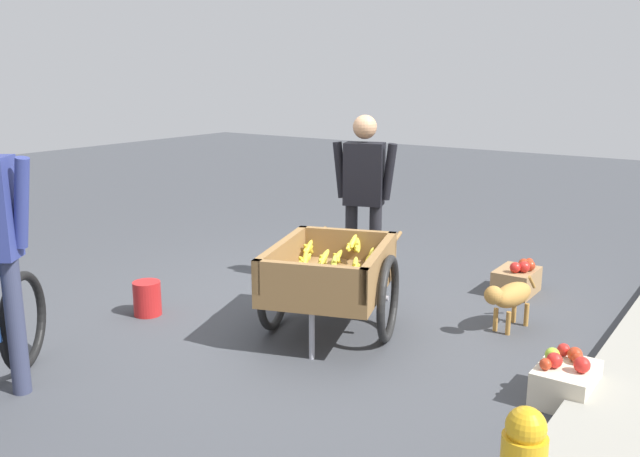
{
  "coord_description": "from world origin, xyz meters",
  "views": [
    {
      "loc": [
        4.28,
        3.03,
        1.93
      ],
      "look_at": [
        0.12,
        0.14,
        0.75
      ],
      "focal_mm": 38.01,
      "sensor_mm": 36.0,
      "label": 1
    }
  ],
  "objects_px": {
    "plastic_bucket": "(147,298)",
    "mixed_fruit_crate": "(566,381)",
    "fruit_cart": "(330,278)",
    "apple_crate": "(517,279)",
    "vendor_person": "(364,187)",
    "dog": "(510,296)"
  },
  "relations": [
    {
      "from": "plastic_bucket",
      "to": "mixed_fruit_crate",
      "type": "height_order",
      "value": "mixed_fruit_crate"
    },
    {
      "from": "fruit_cart",
      "to": "apple_crate",
      "type": "xyz_separation_m",
      "value": [
        -1.72,
        0.84,
        -0.3
      ]
    },
    {
      "from": "vendor_person",
      "to": "plastic_bucket",
      "type": "bearing_deg",
      "value": -34.0
    },
    {
      "from": "apple_crate",
      "to": "plastic_bucket",
      "type": "bearing_deg",
      "value": -45.54
    },
    {
      "from": "mixed_fruit_crate",
      "to": "dog",
      "type": "bearing_deg",
      "value": -143.79
    },
    {
      "from": "dog",
      "to": "plastic_bucket",
      "type": "height_order",
      "value": "dog"
    },
    {
      "from": "dog",
      "to": "apple_crate",
      "type": "relative_size",
      "value": 1.51
    },
    {
      "from": "fruit_cart",
      "to": "mixed_fruit_crate",
      "type": "height_order",
      "value": "fruit_cart"
    },
    {
      "from": "apple_crate",
      "to": "vendor_person",
      "type": "bearing_deg",
      "value": -61.8
    },
    {
      "from": "vendor_person",
      "to": "mixed_fruit_crate",
      "type": "bearing_deg",
      "value": 61.25
    },
    {
      "from": "apple_crate",
      "to": "fruit_cart",
      "type": "bearing_deg",
      "value": -26.01
    },
    {
      "from": "dog",
      "to": "fruit_cart",
      "type": "bearing_deg",
      "value": -52.28
    },
    {
      "from": "vendor_person",
      "to": "dog",
      "type": "xyz_separation_m",
      "value": [
        0.24,
        1.44,
        -0.66
      ]
    },
    {
      "from": "vendor_person",
      "to": "mixed_fruit_crate",
      "type": "height_order",
      "value": "vendor_person"
    },
    {
      "from": "apple_crate",
      "to": "mixed_fruit_crate",
      "type": "xyz_separation_m",
      "value": [
        1.81,
        0.91,
        -0.0
      ]
    },
    {
      "from": "vendor_person",
      "to": "dog",
      "type": "height_order",
      "value": "vendor_person"
    },
    {
      "from": "fruit_cart",
      "to": "vendor_person",
      "type": "height_order",
      "value": "vendor_person"
    },
    {
      "from": "plastic_bucket",
      "to": "dog",
      "type": "bearing_deg",
      "value": 118.19
    },
    {
      "from": "fruit_cart",
      "to": "dog",
      "type": "distance_m",
      "value": 1.37
    },
    {
      "from": "fruit_cart",
      "to": "plastic_bucket",
      "type": "xyz_separation_m",
      "value": [
        0.51,
        -1.44,
        -0.3
      ]
    },
    {
      "from": "plastic_bucket",
      "to": "mixed_fruit_crate",
      "type": "relative_size",
      "value": 0.63
    },
    {
      "from": "plastic_bucket",
      "to": "apple_crate",
      "type": "distance_m",
      "value": 3.19
    }
  ]
}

